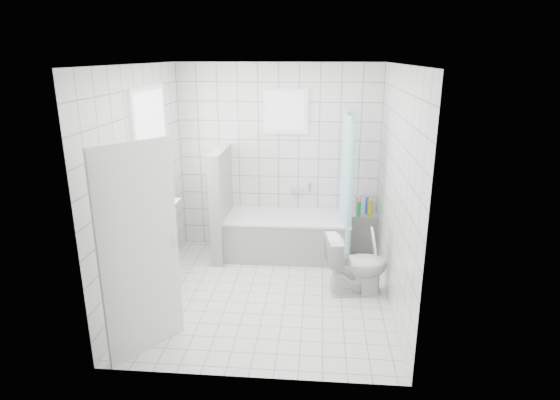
{
  "coord_description": "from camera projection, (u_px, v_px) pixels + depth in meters",
  "views": [
    {
      "loc": [
        0.57,
        -4.9,
        2.7
      ],
      "look_at": [
        0.12,
        0.35,
        1.05
      ],
      "focal_mm": 30.0,
      "sensor_mm": 36.0,
      "label": 1
    }
  ],
  "objects": [
    {
      "name": "wall_front",
      "position": [
        245.0,
        239.0,
        3.7
      ],
      "size": [
        2.8,
        0.02,
        2.6
      ],
      "primitive_type": "cube",
      "color": "white",
      "rests_on": "ground"
    },
    {
      "name": "wall_back",
      "position": [
        279.0,
        158.0,
        6.55
      ],
      "size": [
        2.8,
        0.02,
        2.6
      ],
      "primitive_type": "cube",
      "color": "white",
      "rests_on": "ground"
    },
    {
      "name": "window_back",
      "position": [
        286.0,
        112.0,
        6.3
      ],
      "size": [
        0.5,
        0.01,
        0.5
      ],
      "primitive_type": "cube",
      "color": "white",
      "rests_on": "wall_back"
    },
    {
      "name": "toilet",
      "position": [
        356.0,
        265.0,
        5.43
      ],
      "size": [
        0.77,
        0.52,
        0.72
      ],
      "primitive_type": "imported",
      "rotation": [
        0.0,
        0.0,
        1.74
      ],
      "color": "white",
      "rests_on": "ground"
    },
    {
      "name": "curtain_rod",
      "position": [
        351.0,
        112.0,
        5.88
      ],
      "size": [
        0.02,
        0.8,
        0.02
      ],
      "primitive_type": "cylinder",
      "rotation": [
        1.57,
        0.0,
        0.0
      ],
      "color": "silver",
      "rests_on": "wall_back"
    },
    {
      "name": "tub_faucet",
      "position": [
        297.0,
        190.0,
        6.62
      ],
      "size": [
        0.18,
        0.06,
        0.06
      ],
      "primitive_type": "cube",
      "color": "silver",
      "rests_on": "wall_back"
    },
    {
      "name": "wall_right",
      "position": [
        396.0,
        191.0,
        5.01
      ],
      "size": [
        0.02,
        3.0,
        2.6
      ],
      "primitive_type": "cube",
      "color": "white",
      "rests_on": "ground"
    },
    {
      "name": "bathtub",
      "position": [
        288.0,
        236.0,
        6.48
      ],
      "size": [
        1.69,
        0.77,
        0.58
      ],
      "color": "white",
      "rests_on": "ground"
    },
    {
      "name": "tiled_ledge",
      "position": [
        362.0,
        232.0,
        6.64
      ],
      "size": [
        0.4,
        0.24,
        0.55
      ],
      "primitive_type": "cube",
      "color": "white",
      "rests_on": "ground"
    },
    {
      "name": "wall_left",
      "position": [
        143.0,
        185.0,
        5.24
      ],
      "size": [
        0.02,
        3.0,
        2.6
      ],
      "primitive_type": "cube",
      "color": "white",
      "rests_on": "ground"
    },
    {
      "name": "ceiling",
      "position": [
        265.0,
        64.0,
        4.73
      ],
      "size": [
        3.0,
        3.0,
        0.0
      ],
      "primitive_type": "plane",
      "rotation": [
        3.14,
        0.0,
        0.0
      ],
      "color": "white",
      "rests_on": "ground"
    },
    {
      "name": "sill_bottles",
      "position": [
        158.0,
        201.0,
        5.47
      ],
      "size": [
        0.17,
        0.57,
        0.32
      ],
      "color": "#31CEDE",
      "rests_on": "window_sill"
    },
    {
      "name": "ground",
      "position": [
        268.0,
        293.0,
        5.51
      ],
      "size": [
        3.0,
        3.0,
        0.0
      ],
      "primitive_type": "plane",
      "color": "white",
      "rests_on": "ground"
    },
    {
      "name": "window_sill",
      "position": [
        162.0,
        213.0,
        5.64
      ],
      "size": [
        0.18,
        1.02,
        0.08
      ],
      "primitive_type": "cube",
      "color": "white",
      "rests_on": "wall_left"
    },
    {
      "name": "shower_curtain",
      "position": [
        348.0,
        184.0,
        6.03
      ],
      "size": [
        0.14,
        0.48,
        1.78
      ],
      "primitive_type": null,
      "color": "#46C5D0",
      "rests_on": "curtain_rod"
    },
    {
      "name": "partition_wall",
      "position": [
        221.0,
        204.0,
        6.37
      ],
      "size": [
        0.15,
        0.85,
        1.5
      ],
      "primitive_type": "cube",
      "color": "white",
      "rests_on": "ground"
    },
    {
      "name": "ledge_bottles",
      "position": [
        364.0,
        207.0,
        6.49
      ],
      "size": [
        0.21,
        0.18,
        0.25
      ],
      "color": "red",
      "rests_on": "tiled_ledge"
    },
    {
      "name": "door",
      "position": [
        140.0,
        252.0,
        4.2
      ],
      "size": [
        0.5,
        0.67,
        2.0
      ],
      "primitive_type": "cube",
      "rotation": [
        0.0,
        0.0,
        -0.63
      ],
      "color": "silver",
      "rests_on": "ground"
    },
    {
      "name": "window_left",
      "position": [
        153.0,
        153.0,
        5.43
      ],
      "size": [
        0.01,
        0.9,
        1.4
      ],
      "primitive_type": "cube",
      "color": "white",
      "rests_on": "wall_left"
    }
  ]
}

